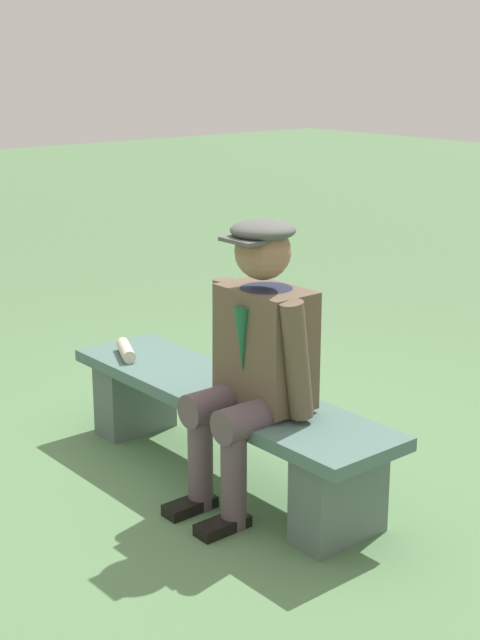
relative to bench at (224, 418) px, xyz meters
name	(u,v)px	position (x,y,z in m)	size (l,w,h in m)	color
ground_plane	(224,477)	(0.00, 0.00, -0.30)	(30.00, 30.00, 0.00)	#547B4E
bench	(224,418)	(0.00, 0.00, 0.00)	(1.88, 0.46, 0.44)	#486860
seated_man	(255,352)	(-0.29, 0.06, 0.40)	(0.58, 0.58, 1.26)	brown
rolled_magazine	(126,350)	(0.68, 0.09, 0.18)	(0.07, 0.07, 0.25)	beige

